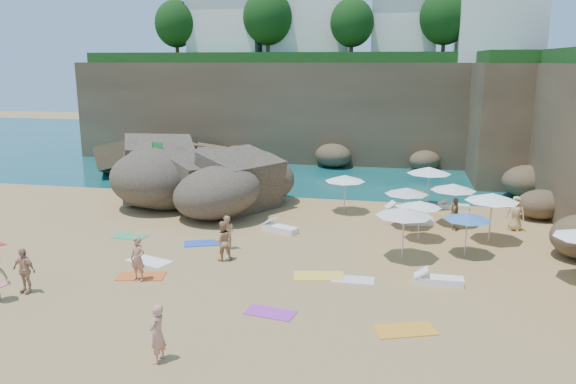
% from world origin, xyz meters
% --- Properties ---
extents(ground, '(120.00, 120.00, 0.00)m').
position_xyz_m(ground, '(0.00, 0.00, 0.00)').
color(ground, tan).
rests_on(ground, ground).
extents(seawater, '(120.00, 120.00, 0.00)m').
position_xyz_m(seawater, '(0.00, 30.00, 0.00)').
color(seawater, '#0C4751').
rests_on(seawater, ground).
extents(cliff_back, '(44.00, 8.00, 8.00)m').
position_xyz_m(cliff_back, '(2.00, 25.00, 4.00)').
color(cliff_back, brown).
rests_on(cliff_back, ground).
extents(cliff_corner, '(10.00, 12.00, 8.00)m').
position_xyz_m(cliff_corner, '(17.00, 20.00, 4.00)').
color(cliff_corner, brown).
rests_on(cliff_corner, ground).
extents(rock_promontory, '(12.00, 7.00, 2.00)m').
position_xyz_m(rock_promontory, '(-11.00, 16.00, 0.00)').
color(rock_promontory, brown).
rests_on(rock_promontory, ground).
extents(clifftop_buildings, '(28.48, 9.48, 7.00)m').
position_xyz_m(clifftop_buildings, '(2.96, 25.79, 11.24)').
color(clifftop_buildings, white).
rests_on(clifftop_buildings, cliff_back).
extents(clifftop_trees, '(35.60, 23.82, 4.40)m').
position_xyz_m(clifftop_trees, '(4.78, 19.52, 11.26)').
color(clifftop_trees, '#11380F').
rests_on(clifftop_trees, ground).
extents(marina_masts, '(3.10, 0.10, 6.00)m').
position_xyz_m(marina_masts, '(-16.50, 30.00, 3.00)').
color(marina_masts, white).
rests_on(marina_masts, ground).
extents(rock_outcrop, '(10.13, 8.25, 3.66)m').
position_xyz_m(rock_outcrop, '(-4.91, 7.23, 0.00)').
color(rock_outcrop, brown).
rests_on(rock_outcrop, ground).
extents(flag_pole, '(0.72, 0.11, 3.67)m').
position_xyz_m(flag_pole, '(-6.81, 7.27, 2.34)').
color(flag_pole, silver).
rests_on(flag_pole, ground).
extents(parasol_0, '(2.20, 2.20, 2.08)m').
position_xyz_m(parasol_0, '(4.31, 7.22, 1.91)').
color(parasol_0, silver).
rests_on(parasol_0, ground).
extents(parasol_1, '(2.26, 2.26, 2.14)m').
position_xyz_m(parasol_1, '(9.89, 5.89, 1.96)').
color(parasol_1, silver).
rests_on(parasol_1, ground).
extents(parasol_2, '(2.45, 2.45, 2.32)m').
position_xyz_m(parasol_2, '(8.82, 9.32, 2.13)').
color(parasol_2, silver).
rests_on(parasol_2, ground).
extents(parasol_5, '(1.97, 1.97, 1.86)m').
position_xyz_m(parasol_5, '(8.20, 3.05, 1.71)').
color(parasol_5, silver).
rests_on(parasol_5, ground).
extents(parasol_6, '(2.08, 2.08, 1.97)m').
position_xyz_m(parasol_6, '(7.67, 5.23, 1.81)').
color(parasol_6, silver).
rests_on(parasol_6, ground).
extents(parasol_7, '(2.14, 2.14, 2.03)m').
position_xyz_m(parasol_7, '(7.58, 4.99, 1.86)').
color(parasol_7, silver).
rests_on(parasol_7, ground).
extents(parasol_8, '(2.42, 2.42, 2.28)m').
position_xyz_m(parasol_8, '(11.39, 3.44, 2.10)').
color(parasol_8, silver).
rests_on(parasol_8, ground).
extents(parasol_9, '(2.37, 2.37, 2.24)m').
position_xyz_m(parasol_9, '(7.48, 0.24, 2.06)').
color(parasol_9, silver).
rests_on(parasol_9, ground).
extents(parasol_10, '(1.99, 1.99, 1.88)m').
position_xyz_m(parasol_10, '(10.11, 1.23, 1.73)').
color(parasol_10, silver).
rests_on(parasol_10, ground).
extents(lounger_0, '(1.74, 0.63, 0.27)m').
position_xyz_m(lounger_0, '(-0.75, 9.78, 0.13)').
color(lounger_0, white).
rests_on(lounger_0, ground).
extents(lounger_1, '(1.79, 0.76, 0.27)m').
position_xyz_m(lounger_1, '(10.24, 9.17, 0.14)').
color(lounger_1, silver).
rests_on(lounger_1, ground).
extents(lounger_2, '(1.84, 1.24, 0.27)m').
position_xyz_m(lounger_2, '(7.35, 8.13, 0.14)').
color(lounger_2, white).
rests_on(lounger_2, ground).
extents(lounger_3, '(1.97, 1.35, 0.29)m').
position_xyz_m(lounger_3, '(1.59, 2.97, 0.15)').
color(lounger_3, white).
rests_on(lounger_3, ground).
extents(lounger_4, '(1.68, 0.84, 0.25)m').
position_xyz_m(lounger_4, '(8.19, 5.56, 0.13)').
color(lounger_4, white).
rests_on(lounger_4, ground).
extents(lounger_5, '(1.81, 0.62, 0.28)m').
position_xyz_m(lounger_5, '(8.83, -2.30, 0.14)').
color(lounger_5, white).
rests_on(lounger_5, ground).
extents(towel_2, '(1.95, 1.24, 0.03)m').
position_xyz_m(towel_2, '(-2.40, -3.86, 0.02)').
color(towel_2, '#DA5E22').
rests_on(towel_2, ground).
extents(towel_5, '(2.04, 1.46, 0.03)m').
position_xyz_m(towel_5, '(-2.82, -2.22, 0.02)').
color(towel_5, white).
rests_on(towel_5, ground).
extents(towel_6, '(1.76, 1.09, 0.03)m').
position_xyz_m(towel_6, '(3.23, -5.97, 0.01)').
color(towel_6, purple).
rests_on(towel_6, ground).
extents(towel_8, '(2.04, 1.51, 0.03)m').
position_xyz_m(towel_8, '(-1.39, 0.49, 0.02)').
color(towel_8, blue).
rests_on(towel_8, ground).
extents(towel_10, '(2.07, 1.52, 0.03)m').
position_xyz_m(towel_10, '(7.61, -6.34, 0.02)').
color(towel_10, orange).
rests_on(towel_10, ground).
extents(towel_11, '(1.66, 0.94, 0.03)m').
position_xyz_m(towel_11, '(-5.20, 0.68, 0.01)').
color(towel_11, '#30A867').
rests_on(towel_11, ground).
extents(towel_12, '(2.09, 1.32, 0.03)m').
position_xyz_m(towel_12, '(4.34, -2.43, 0.02)').
color(towel_12, yellow).
rests_on(towel_12, ground).
extents(towel_13, '(1.61, 0.81, 0.03)m').
position_xyz_m(towel_13, '(5.66, -2.55, 0.01)').
color(towel_13, silver).
rests_on(towel_13, ground).
extents(person_stand_1, '(1.04, 0.97, 1.70)m').
position_xyz_m(person_stand_1, '(0.12, -1.44, 0.85)').
color(person_stand_1, tan).
rests_on(person_stand_1, ground).
extents(person_stand_2, '(0.99, 0.85, 1.45)m').
position_xyz_m(person_stand_2, '(-0.56, 8.02, 0.73)').
color(person_stand_2, '#D9B57B').
rests_on(person_stand_2, ground).
extents(person_stand_3, '(0.60, 1.01, 1.61)m').
position_xyz_m(person_stand_3, '(9.97, 5.01, 0.80)').
color(person_stand_3, '#97764B').
rests_on(person_stand_3, ground).
extents(person_stand_4, '(0.94, 0.68, 1.72)m').
position_xyz_m(person_stand_4, '(12.87, 5.52, 0.86)').
color(person_stand_4, tan).
rests_on(person_stand_4, ground).
extents(person_stand_5, '(1.39, 0.42, 1.49)m').
position_xyz_m(person_stand_5, '(-1.40, 5.04, 0.74)').
color(person_stand_5, tan).
rests_on(person_stand_5, ground).
extents(person_stand_6, '(0.46, 0.65, 1.69)m').
position_xyz_m(person_stand_6, '(0.91, -9.58, 0.85)').
color(person_stand_6, tan).
rests_on(person_stand_6, ground).
extents(person_lie_1, '(1.22, 1.78, 0.40)m').
position_xyz_m(person_lie_1, '(-5.76, -6.10, 0.20)').
color(person_lie_1, tan).
rests_on(person_lie_1, ground).
extents(person_lie_4, '(0.92, 1.78, 0.41)m').
position_xyz_m(person_lie_4, '(-2.29, -4.24, 0.20)').
color(person_lie_4, '#B4755A').
rests_on(person_lie_4, ground).
extents(person_lie_5, '(0.94, 1.58, 0.57)m').
position_xyz_m(person_lie_5, '(-0.06, -0.08, 0.28)').
color(person_lie_5, '#EEB587').
rests_on(person_lie_5, ground).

